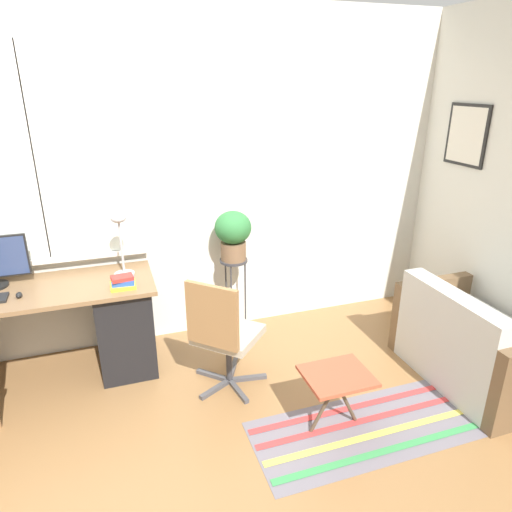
# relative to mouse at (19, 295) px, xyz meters

# --- Properties ---
(ground_plane) EXTENTS (14.00, 14.00, 0.00)m
(ground_plane) POSITION_rel_mouse_xyz_m (0.80, -0.22, -0.76)
(ground_plane) COLOR olive
(wall_back_with_window) EXTENTS (9.00, 0.12, 2.70)m
(wall_back_with_window) POSITION_rel_mouse_xyz_m (0.77, 0.49, 0.60)
(wall_back_with_window) COLOR silver
(wall_back_with_window) RESTS_ON ground_plane
(wall_right_with_picture) EXTENTS (0.08, 9.00, 2.70)m
(wall_right_with_picture) POSITION_rel_mouse_xyz_m (3.56, -0.21, 0.59)
(wall_right_with_picture) COLOR silver
(wall_right_with_picture) RESTS_ON ground_plane
(desk) EXTENTS (2.06, 0.63, 0.74)m
(desk) POSITION_rel_mouse_xyz_m (-0.13, 0.10, -0.36)
(desk) COLOR brown
(desk) RESTS_ON ground_plane
(mouse) EXTENTS (0.04, 0.07, 0.03)m
(mouse) POSITION_rel_mouse_xyz_m (0.00, 0.00, 0.00)
(mouse) COLOR black
(mouse) RESTS_ON desk
(desk_lamp) EXTENTS (0.15, 0.15, 0.48)m
(desk_lamp) POSITION_rel_mouse_xyz_m (0.70, 0.17, 0.32)
(desk_lamp) COLOR #ADADB2
(desk_lamp) RESTS_ON desk
(book_stack) EXTENTS (0.18, 0.16, 0.09)m
(book_stack) POSITION_rel_mouse_xyz_m (0.68, -0.06, 0.02)
(book_stack) COLOR yellow
(book_stack) RESTS_ON desk
(office_chair_swivel) EXTENTS (0.59, 0.59, 0.89)m
(office_chair_swivel) POSITION_rel_mouse_xyz_m (1.31, -0.44, -0.30)
(office_chair_swivel) COLOR #47474C
(office_chair_swivel) RESTS_ON ground_plane
(couch_loveseat) EXTENTS (0.70, 1.13, 0.74)m
(couch_loveseat) POSITION_rel_mouse_xyz_m (3.09, -0.92, -0.49)
(couch_loveseat) COLOR beige
(couch_loveseat) RESTS_ON ground_plane
(plant_stand) EXTENTS (0.23, 0.23, 0.71)m
(plant_stand) POSITION_rel_mouse_xyz_m (1.60, 0.28, -0.15)
(plant_stand) COLOR #333338
(plant_stand) RESTS_ON ground_plane
(potted_plant) EXTENTS (0.30, 0.30, 0.42)m
(potted_plant) POSITION_rel_mouse_xyz_m (1.60, 0.28, 0.19)
(potted_plant) COLOR brown
(potted_plant) RESTS_ON plant_stand
(floor_rug_striped) EXTENTS (1.56, 0.62, 0.01)m
(floor_rug_striped) POSITION_rel_mouse_xyz_m (2.10, -1.15, -0.76)
(floor_rug_striped) COLOR slate
(floor_rug_striped) RESTS_ON ground_plane
(folding_stool) EXTENTS (0.42, 0.35, 0.41)m
(folding_stool) POSITION_rel_mouse_xyz_m (1.88, -1.06, -0.39)
(folding_stool) COLOR #B24C33
(folding_stool) RESTS_ON ground_plane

